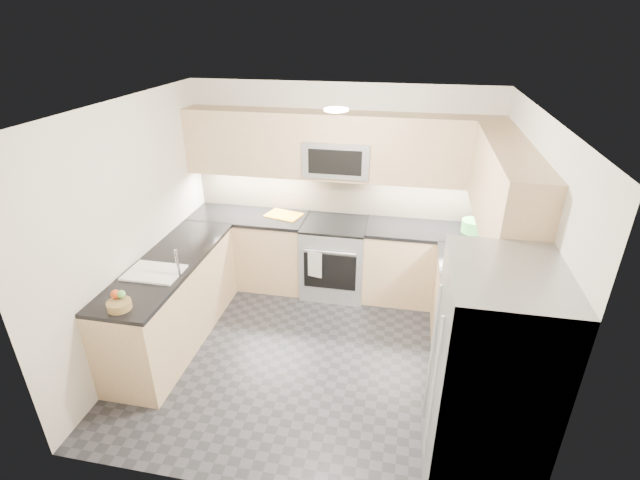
# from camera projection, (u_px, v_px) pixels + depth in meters

# --- Properties ---
(floor) EXTENTS (3.60, 3.20, 0.00)m
(floor) POSITION_uv_depth(u_px,v_px,m) (314.00, 354.00, 4.80)
(floor) COLOR black
(floor) RESTS_ON ground
(ceiling) EXTENTS (3.60, 3.20, 0.02)m
(ceiling) POSITION_uv_depth(u_px,v_px,m) (312.00, 107.00, 3.70)
(ceiling) COLOR beige
(ceiling) RESTS_ON wall_back
(wall_back) EXTENTS (3.60, 0.02, 2.50)m
(wall_back) POSITION_uv_depth(u_px,v_px,m) (340.00, 189.00, 5.66)
(wall_back) COLOR beige
(wall_back) RESTS_ON floor
(wall_front) EXTENTS (3.60, 0.02, 2.50)m
(wall_front) POSITION_uv_depth(u_px,v_px,m) (259.00, 362.00, 2.84)
(wall_front) COLOR beige
(wall_front) RESTS_ON floor
(wall_left) EXTENTS (0.02, 3.20, 2.50)m
(wall_left) POSITION_uv_depth(u_px,v_px,m) (134.00, 231.00, 4.56)
(wall_left) COLOR beige
(wall_left) RESTS_ON floor
(wall_right) EXTENTS (0.02, 3.20, 2.50)m
(wall_right) POSITION_uv_depth(u_px,v_px,m) (519.00, 265.00, 3.94)
(wall_right) COLOR beige
(wall_right) RESTS_ON floor
(base_cab_back_left) EXTENTS (1.42, 0.60, 0.90)m
(base_cab_back_left) POSITION_uv_depth(u_px,v_px,m) (251.00, 250.00, 5.94)
(base_cab_back_left) COLOR tan
(base_cab_back_left) RESTS_ON floor
(base_cab_back_right) EXTENTS (1.42, 0.60, 0.90)m
(base_cab_back_right) POSITION_uv_depth(u_px,v_px,m) (424.00, 266.00, 5.56)
(base_cab_back_right) COLOR tan
(base_cab_back_right) RESTS_ON floor
(base_cab_right) EXTENTS (0.60, 1.70, 0.90)m
(base_cab_right) POSITION_uv_depth(u_px,v_px,m) (468.00, 327.00, 4.48)
(base_cab_right) COLOR tan
(base_cab_right) RESTS_ON floor
(base_cab_peninsula) EXTENTS (0.60, 2.00, 0.90)m
(base_cab_peninsula) POSITION_uv_depth(u_px,v_px,m) (174.00, 302.00, 4.86)
(base_cab_peninsula) COLOR tan
(base_cab_peninsula) RESTS_ON floor
(countertop_back_left) EXTENTS (1.42, 0.63, 0.04)m
(countertop_back_left) POSITION_uv_depth(u_px,v_px,m) (249.00, 216.00, 5.73)
(countertop_back_left) COLOR black
(countertop_back_left) RESTS_ON base_cab_back_left
(countertop_back_right) EXTENTS (1.42, 0.63, 0.04)m
(countertop_back_right) POSITION_uv_depth(u_px,v_px,m) (428.00, 231.00, 5.36)
(countertop_back_right) COLOR black
(countertop_back_right) RESTS_ON base_cab_back_right
(countertop_right) EXTENTS (0.63, 1.70, 0.04)m
(countertop_right) POSITION_uv_depth(u_px,v_px,m) (475.00, 285.00, 4.27)
(countertop_right) COLOR black
(countertop_right) RESTS_ON base_cab_right
(countertop_peninsula) EXTENTS (0.63, 2.00, 0.04)m
(countertop_peninsula) POSITION_uv_depth(u_px,v_px,m) (167.00, 263.00, 4.66)
(countertop_peninsula) COLOR black
(countertop_peninsula) RESTS_ON base_cab_peninsula
(upper_cab_back) EXTENTS (3.60, 0.35, 0.75)m
(upper_cab_back) POSITION_uv_depth(u_px,v_px,m) (338.00, 146.00, 5.26)
(upper_cab_back) COLOR tan
(upper_cab_back) RESTS_ON wall_back
(upper_cab_right) EXTENTS (0.35, 1.95, 0.75)m
(upper_cab_right) POSITION_uv_depth(u_px,v_px,m) (504.00, 189.00, 3.96)
(upper_cab_right) COLOR tan
(upper_cab_right) RESTS_ON wall_right
(backsplash_back) EXTENTS (3.60, 0.01, 0.51)m
(backsplash_back) POSITION_uv_depth(u_px,v_px,m) (340.00, 193.00, 5.68)
(backsplash_back) COLOR tan
(backsplash_back) RESTS_ON wall_back
(backsplash_right) EXTENTS (0.01, 2.30, 0.51)m
(backsplash_right) POSITION_uv_depth(u_px,v_px,m) (509.00, 247.00, 4.36)
(backsplash_right) COLOR tan
(backsplash_right) RESTS_ON wall_right
(gas_range) EXTENTS (0.76, 0.65, 0.91)m
(gas_range) POSITION_uv_depth(u_px,v_px,m) (334.00, 258.00, 5.73)
(gas_range) COLOR #ADB0B5
(gas_range) RESTS_ON floor
(range_cooktop) EXTENTS (0.76, 0.65, 0.03)m
(range_cooktop) POSITION_uv_depth(u_px,v_px,m) (335.00, 224.00, 5.52)
(range_cooktop) COLOR black
(range_cooktop) RESTS_ON gas_range
(oven_door_glass) EXTENTS (0.62, 0.02, 0.45)m
(oven_door_glass) POSITION_uv_depth(u_px,v_px,m) (330.00, 272.00, 5.44)
(oven_door_glass) COLOR black
(oven_door_glass) RESTS_ON gas_range
(oven_handle) EXTENTS (0.60, 0.02, 0.02)m
(oven_handle) POSITION_uv_depth(u_px,v_px,m) (330.00, 252.00, 5.30)
(oven_handle) COLOR #B2B5BA
(oven_handle) RESTS_ON gas_range
(microwave) EXTENTS (0.76, 0.40, 0.40)m
(microwave) POSITION_uv_depth(u_px,v_px,m) (338.00, 157.00, 5.29)
(microwave) COLOR gray
(microwave) RESTS_ON upper_cab_back
(microwave_door) EXTENTS (0.60, 0.01, 0.28)m
(microwave_door) POSITION_uv_depth(u_px,v_px,m) (335.00, 162.00, 5.11)
(microwave_door) COLOR black
(microwave_door) RESTS_ON microwave
(refrigerator) EXTENTS (0.70, 0.90, 1.80)m
(refrigerator) POSITION_uv_depth(u_px,v_px,m) (487.00, 386.00, 3.14)
(refrigerator) COLOR gray
(refrigerator) RESTS_ON floor
(fridge_handle_left) EXTENTS (0.02, 0.02, 1.20)m
(fridge_handle_left) POSITION_uv_depth(u_px,v_px,m) (432.00, 392.00, 3.02)
(fridge_handle_left) COLOR #B2B5BA
(fridge_handle_left) RESTS_ON refrigerator
(fridge_handle_right) EXTENTS (0.02, 0.02, 1.20)m
(fridge_handle_right) POSITION_uv_depth(u_px,v_px,m) (431.00, 356.00, 3.34)
(fridge_handle_right) COLOR #B2B5BA
(fridge_handle_right) RESTS_ON refrigerator
(sink_basin) EXTENTS (0.52, 0.38, 0.16)m
(sink_basin) POSITION_uv_depth(u_px,v_px,m) (155.00, 279.00, 4.45)
(sink_basin) COLOR white
(sink_basin) RESTS_ON base_cab_peninsula
(faucet) EXTENTS (0.03, 0.03, 0.28)m
(faucet) POSITION_uv_depth(u_px,v_px,m) (177.00, 263.00, 4.32)
(faucet) COLOR silver
(faucet) RESTS_ON countertop_peninsula
(utensil_bowl) EXTENTS (0.33, 0.33, 0.14)m
(utensil_bowl) POSITION_uv_depth(u_px,v_px,m) (473.00, 226.00, 5.24)
(utensil_bowl) COLOR #51BD53
(utensil_bowl) RESTS_ON countertop_back_right
(cutting_board) EXTENTS (0.48, 0.40, 0.01)m
(cutting_board) POSITION_uv_depth(u_px,v_px,m) (284.00, 215.00, 5.70)
(cutting_board) COLOR orange
(cutting_board) RESTS_ON countertop_back_left
(fruit_basket) EXTENTS (0.25, 0.25, 0.07)m
(fruit_basket) POSITION_uv_depth(u_px,v_px,m) (119.00, 305.00, 3.88)
(fruit_basket) COLOR olive
(fruit_basket) RESTS_ON countertop_peninsula
(fruit_apple) EXTENTS (0.08, 0.08, 0.08)m
(fruit_apple) POSITION_uv_depth(u_px,v_px,m) (115.00, 294.00, 3.89)
(fruit_apple) COLOR #C34016
(fruit_apple) RESTS_ON fruit_basket
(fruit_pear) EXTENTS (0.07, 0.07, 0.07)m
(fruit_pear) POSITION_uv_depth(u_px,v_px,m) (121.00, 294.00, 3.89)
(fruit_pear) COLOR #5BA848
(fruit_pear) RESTS_ON fruit_basket
(dish_towel_check) EXTENTS (0.17, 0.05, 0.32)m
(dish_towel_check) POSITION_uv_depth(u_px,v_px,m) (315.00, 265.00, 5.39)
(dish_towel_check) COLOR silver
(dish_towel_check) RESTS_ON oven_handle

